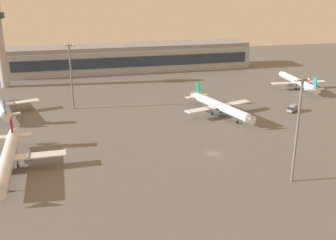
% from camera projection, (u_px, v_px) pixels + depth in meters
% --- Properties ---
extents(ground_plane, '(416.00, 416.00, 0.00)m').
position_uv_depth(ground_plane, '(212.00, 154.00, 136.58)').
color(ground_plane, '#605E5B').
extents(terminal_building, '(149.80, 22.40, 16.40)m').
position_uv_depth(terminal_building, '(132.00, 58.00, 256.69)').
color(terminal_building, '#9EA3AD').
rests_on(terminal_building, ground).
extents(airplane_taxiway_distant, '(34.49, 44.36, 11.39)m').
position_uv_depth(airplane_taxiway_distant, '(8.00, 159.00, 122.52)').
color(airplane_taxiway_distant, silver).
rests_on(airplane_taxiway_distant, ground).
extents(airplane_terminal_side, '(32.15, 40.91, 10.73)m').
position_uv_depth(airplane_terminal_side, '(219.00, 106.00, 173.34)').
color(airplane_terminal_side, white).
rests_on(airplane_terminal_side, ground).
extents(airplane_far_stand, '(30.00, 38.58, 9.90)m').
position_uv_depth(airplane_far_stand, '(298.00, 82.00, 214.95)').
color(airplane_far_stand, white).
rests_on(airplane_far_stand, ground).
extents(catering_truck, '(5.99, 5.13, 3.05)m').
position_uv_depth(catering_truck, '(292.00, 108.00, 178.70)').
color(catering_truck, gray).
rests_on(catering_truck, ground).
extents(apron_light_west, '(4.80, 0.90, 29.07)m').
position_uv_depth(apron_light_west, '(71.00, 73.00, 177.92)').
color(apron_light_west, slate).
rests_on(apron_light_west, ground).
extents(apron_light_central, '(4.80, 0.90, 30.74)m').
position_uv_depth(apron_light_central, '(298.00, 126.00, 112.30)').
color(apron_light_central, slate).
rests_on(apron_light_central, ground).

